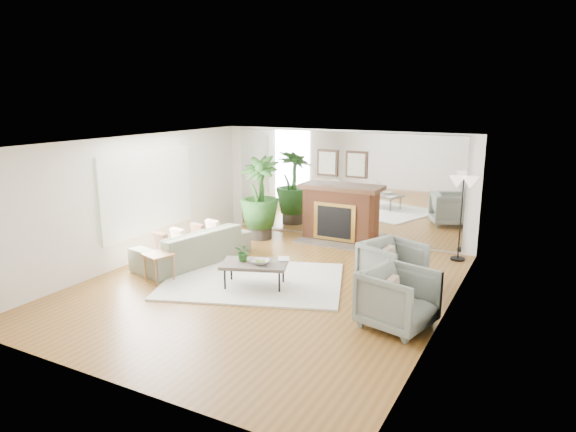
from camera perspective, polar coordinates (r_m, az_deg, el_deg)
The scene contains 18 objects.
ground at distance 9.04m, azimuth -2.53°, elevation -7.79°, with size 7.00×7.00×0.00m, color brown.
wall_left at distance 10.48m, azimuth -16.87°, elevation 1.71°, with size 0.02×7.00×2.50m, color silver.
wall_right at distance 7.65m, azimuth 17.12°, elevation -2.46°, with size 0.02×7.00×2.50m, color silver.
wall_back at distance 11.75m, azimuth 6.05°, elevation 3.41°, with size 6.00×0.02×2.50m, color silver.
mirror_panel at distance 11.73m, azimuth 6.01°, elevation 3.40°, with size 5.40×0.04×2.40m, color silver.
window_panel at distance 10.72m, azimuth -15.30°, elevation 2.61°, with size 0.04×2.40×1.50m, color #B2E09E.
fireplace at distance 11.66m, azimuth 5.55°, elevation 0.38°, with size 1.85×0.83×2.05m.
area_rug at distance 9.25m, azimuth -3.90°, elevation -7.19°, with size 3.12×2.23×0.03m, color silver.
coffee_table at distance 8.86m, azimuth -3.76°, elevation -5.42°, with size 1.28×1.00×0.45m.
sofa at distance 10.33m, azimuth -10.51°, elevation -3.28°, with size 2.36×0.92×0.69m, color slate.
armchair_back at distance 8.96m, azimuth 11.50°, elevation -5.42°, with size 0.89×0.92×0.83m, color gray.
armchair_front at distance 7.53m, azimuth 12.14°, elevation -8.99°, with size 0.92×0.94×0.86m, color gray.
side_table at distance 9.41m, azimuth -14.19°, elevation -4.57°, with size 0.56×0.56×0.51m.
potted_ficus at distance 11.75m, azimuth -3.18°, elevation 2.31°, with size 0.97×0.97×1.90m.
floor_lamp at distance 10.63m, azimuth 18.89°, elevation 2.86°, with size 0.56×0.31×1.71m.
tabletop_plant at distance 8.90m, azimuth -4.97°, elevation -4.04°, with size 0.28×0.25×0.32m, color #2D5A21.
fruit_bowl at distance 8.77m, azimuth -3.06°, elevation -5.11°, with size 0.29×0.29×0.07m, color olive.
book at distance 8.99m, azimuth -1.10°, elevation -4.80°, with size 0.20×0.27×0.02m, color olive.
Camera 1 is at (4.29, -7.27, 3.24)m, focal length 32.00 mm.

